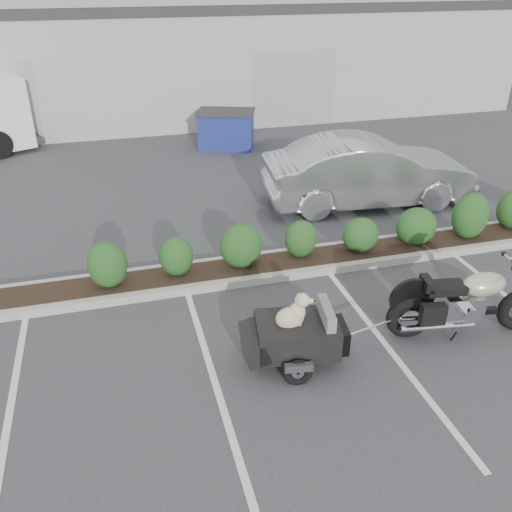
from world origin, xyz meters
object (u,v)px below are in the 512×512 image
object	(u,v)px
dumpster	(226,129)
motorcycle	(468,302)
sedan	(368,172)
pet_trailer	(295,334)

from	to	relation	value
dumpster	motorcycle	bearing A→B (deg)	-62.67
sedan	dumpster	bearing A→B (deg)	27.70
pet_trailer	sedan	world-z (taller)	sedan
motorcycle	sedan	world-z (taller)	sedan
sedan	dumpster	distance (m)	5.86
motorcycle	pet_trailer	distance (m)	2.78
motorcycle	pet_trailer	size ratio (longest dim) A/B	1.24
pet_trailer	dumpster	size ratio (longest dim) A/B	1.00
sedan	dumpster	xyz separation A→B (m)	(-2.24, 5.41, -0.23)
pet_trailer	dumpster	bearing A→B (deg)	91.64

